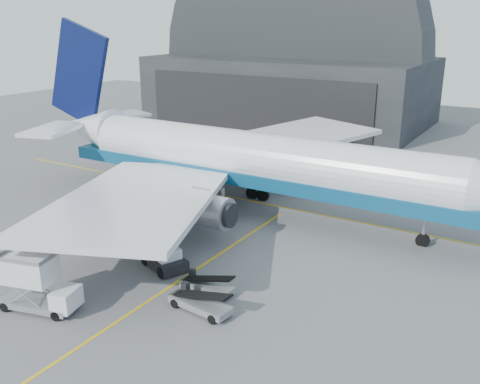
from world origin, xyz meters
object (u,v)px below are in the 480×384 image
Objects in this scene: pushback_tug at (165,260)px; belt_loader_b at (207,285)px; belt_loader_a at (200,303)px; airliner at (241,159)px; catering_truck at (35,284)px.

pushback_tug is 1.06× the size of belt_loader_b.
belt_loader_a is at bearing -9.28° from pushback_tug.
airliner is 12.58× the size of belt_loader_b.
belt_loader_b is (5.01, -1.46, -0.20)m from pushback_tug.
belt_loader_a is (6.10, -3.89, -0.13)m from pushback_tug.
catering_truck is (-1.43, -24.59, -3.42)m from airliner.
pushback_tug is 0.92× the size of belt_loader_a.
belt_loader_b is at bearing 28.86° from catering_truck.
belt_loader_a is at bearing -66.71° from airliner.
catering_truck is 10.18m from pushback_tug.
airliner is at bearing 112.04° from belt_loader_b.
catering_truck reaches higher than belt_loader_a.
airliner is at bearing 121.03° from pushback_tug.
catering_truck is 1.36× the size of belt_loader_b.
belt_loader_a is (9.61, 5.59, -1.37)m from catering_truck.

